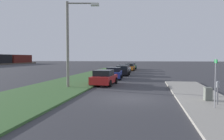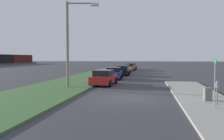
% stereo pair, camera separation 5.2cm
% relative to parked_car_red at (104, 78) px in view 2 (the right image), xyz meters
% --- Properties ---
extents(ground, '(300.00, 300.00, 0.00)m').
position_rel_parked_car_red_xyz_m(ground, '(-6.81, -3.12, -0.72)').
color(ground, '#38383D').
extents(grass_median, '(60.00, 6.00, 0.12)m').
position_rel_parked_car_red_xyz_m(grass_median, '(3.19, 3.61, -0.66)').
color(grass_median, '#3D6633').
rests_on(grass_median, ground).
extents(sidewalk_curb, '(24.00, 3.20, 0.14)m').
position_rel_parked_car_red_xyz_m(sidewalk_curb, '(-8.81, -7.62, -0.65)').
color(sidewalk_curb, '#9E998E').
rests_on(sidewalk_curb, ground).
extents(parked_car_red, '(4.39, 2.19, 1.47)m').
position_rel_parked_car_red_xyz_m(parked_car_red, '(0.00, 0.00, 0.00)').
color(parked_car_red, red).
rests_on(parked_car_red, ground).
extents(parked_car_blue, '(4.40, 2.21, 1.47)m').
position_rel_parked_car_red_xyz_m(parked_car_blue, '(6.22, 0.00, 0.00)').
color(parked_car_blue, '#23389E').
rests_on(parked_car_blue, ground).
extents(parked_car_black, '(4.33, 2.08, 1.47)m').
position_rel_parked_car_red_xyz_m(parked_car_black, '(11.90, -0.40, 0.00)').
color(parked_car_black, black).
rests_on(parked_car_black, ground).
extents(parked_car_white, '(4.32, 2.06, 1.47)m').
position_rel_parked_car_red_xyz_m(parked_car_white, '(17.62, -0.10, 0.00)').
color(parked_car_white, silver).
rests_on(parked_car_white, ground).
extents(parked_car_orange, '(4.37, 2.16, 1.47)m').
position_rel_parked_car_red_xyz_m(parked_car_orange, '(23.94, -0.46, 0.00)').
color(parked_car_orange, orange).
rests_on(parked_car_orange, ground).
extents(parked_car_green, '(4.40, 2.21, 1.47)m').
position_rel_parked_car_red_xyz_m(parked_car_green, '(29.97, -0.38, 0.00)').
color(parked_car_green, '#1E6B38').
rests_on(parked_car_green, ground).
extents(parking_meter, '(0.18, 0.18, 1.42)m').
position_rel_parked_car_red_xyz_m(parking_meter, '(-8.53, -7.93, 0.33)').
color(parking_meter, slate).
rests_on(parking_meter, ground).
extents(utility_box, '(0.55, 0.40, 0.90)m').
position_rel_parked_car_red_xyz_m(utility_box, '(-7.33, -7.74, -0.27)').
color(utility_box, slate).
rests_on(utility_box, ground).
extents(street_sign, '(0.90, 0.15, 2.60)m').
position_rel_parked_car_red_xyz_m(street_sign, '(-9.36, -7.57, 0.99)').
color(street_sign, '#99999E').
rests_on(street_sign, ground).
extents(streetlight, '(0.78, 2.86, 7.50)m').
position_rel_parked_car_red_xyz_m(streetlight, '(-2.54, 2.37, 3.67)').
color(streetlight, gray).
rests_on(streetlight, ground).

